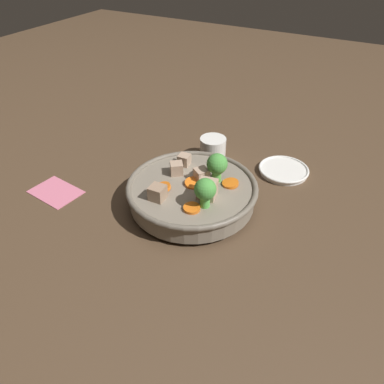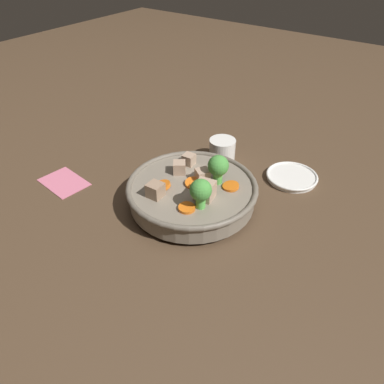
# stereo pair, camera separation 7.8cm
# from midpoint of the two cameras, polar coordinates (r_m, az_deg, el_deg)

# --- Properties ---
(ground_plane) EXTENTS (3.00, 3.00, 0.00)m
(ground_plane) POSITION_cam_midpoint_polar(r_m,az_deg,el_deg) (0.80, 2.79, -2.03)
(ground_plane) COLOR #4C3826
(stirfry_bowl) EXTENTS (0.27, 0.27, 0.11)m
(stirfry_bowl) POSITION_cam_midpoint_polar(r_m,az_deg,el_deg) (0.78, 2.95, 0.04)
(stirfry_bowl) COLOR slate
(stirfry_bowl) RESTS_ON ground_plane
(side_saucer) EXTENTS (0.12, 0.12, 0.01)m
(side_saucer) POSITION_cam_midpoint_polar(r_m,az_deg,el_deg) (0.92, 17.36, 2.15)
(side_saucer) COLOR white
(side_saucer) RESTS_ON ground_plane
(tea_cup) EXTENTS (0.07, 0.07, 0.06)m
(tea_cup) POSITION_cam_midpoint_polar(r_m,az_deg,el_deg) (0.94, 7.01, 6.26)
(tea_cup) COLOR white
(tea_cup) RESTS_ON ground_plane
(napkin) EXTENTS (0.12, 0.09, 0.00)m
(napkin) POSITION_cam_midpoint_polar(r_m,az_deg,el_deg) (0.90, -16.64, 1.39)
(napkin) COLOR #D16B84
(napkin) RESTS_ON ground_plane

